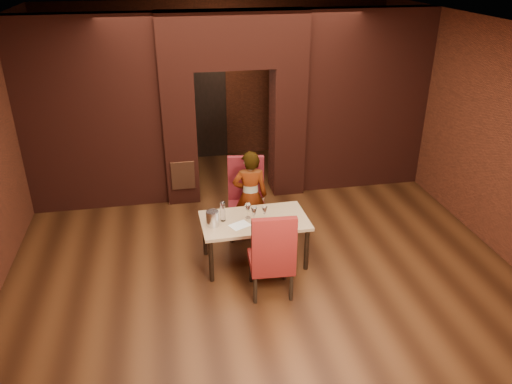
# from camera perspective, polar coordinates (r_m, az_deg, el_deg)

# --- Properties ---
(floor) EXTENTS (8.00, 8.00, 0.00)m
(floor) POSITION_cam_1_polar(r_m,az_deg,el_deg) (7.53, -0.04, -6.61)
(floor) COLOR #452411
(floor) RESTS_ON ground
(ceiling) EXTENTS (7.00, 8.00, 0.04)m
(ceiling) POSITION_cam_1_polar(r_m,az_deg,el_deg) (6.40, -0.05, 18.32)
(ceiling) COLOR silver
(ceiling) RESTS_ON ground
(wall_back) EXTENTS (7.00, 0.04, 3.20)m
(wall_back) POSITION_cam_1_polar(r_m,az_deg,el_deg) (10.59, -4.18, 12.51)
(wall_back) COLOR maroon
(wall_back) RESTS_ON ground
(wall_front) EXTENTS (7.00, 0.04, 3.20)m
(wall_front) POSITION_cam_1_polar(r_m,az_deg,el_deg) (3.52, 12.92, -19.03)
(wall_front) COLOR maroon
(wall_front) RESTS_ON ground
(wall_right) EXTENTS (0.04, 8.00, 3.20)m
(wall_right) POSITION_cam_1_polar(r_m,az_deg,el_deg) (8.17, 24.99, 6.04)
(wall_right) COLOR maroon
(wall_right) RESTS_ON ground
(pillar_left) EXTENTS (0.55, 0.55, 2.30)m
(pillar_left) POSITION_cam_1_polar(r_m,az_deg,el_deg) (8.73, -8.70, 6.25)
(pillar_left) COLOR maroon
(pillar_left) RESTS_ON ground
(pillar_right) EXTENTS (0.55, 0.55, 2.30)m
(pillar_right) POSITION_cam_1_polar(r_m,az_deg,el_deg) (8.98, 3.56, 7.07)
(pillar_right) COLOR maroon
(pillar_right) RESTS_ON ground
(lintel) EXTENTS (2.45, 0.55, 0.90)m
(lintel) POSITION_cam_1_polar(r_m,az_deg,el_deg) (8.42, -2.70, 17.04)
(lintel) COLOR maroon
(lintel) RESTS_ON ground
(wing_wall_left) EXTENTS (2.28, 0.35, 3.20)m
(wing_wall_left) POSITION_cam_1_polar(r_m,az_deg,el_deg) (8.67, -18.34, 8.22)
(wing_wall_left) COLOR maroon
(wing_wall_left) RESTS_ON ground
(wing_wall_right) EXTENTS (2.28, 0.35, 3.20)m
(wing_wall_right) POSITION_cam_1_polar(r_m,az_deg,el_deg) (9.29, 12.25, 10.08)
(wing_wall_right) COLOR maroon
(wing_wall_right) RESTS_ON ground
(vent_panel) EXTENTS (0.40, 0.03, 0.50)m
(vent_panel) POSITION_cam_1_polar(r_m,az_deg,el_deg) (8.68, -8.34, 1.88)
(vent_panel) COLOR #9C502D
(vent_panel) RESTS_ON ground
(rear_door) EXTENTS (0.90, 0.08, 2.10)m
(rear_door) POSITION_cam_1_polar(r_m,az_deg,el_deg) (10.63, -6.22, 9.42)
(rear_door) COLOR black
(rear_door) RESTS_ON ground
(rear_door_frame) EXTENTS (1.02, 0.04, 2.22)m
(rear_door_frame) POSITION_cam_1_polar(r_m,az_deg,el_deg) (10.60, -6.20, 9.36)
(rear_door_frame) COLOR black
(rear_door_frame) RESTS_ON ground
(dining_table) EXTENTS (1.49, 0.87, 0.69)m
(dining_table) POSITION_cam_1_polar(r_m,az_deg,el_deg) (7.09, -0.18, -5.57)
(dining_table) COLOR tan
(dining_table) RESTS_ON ground
(chair_far) EXTENTS (0.63, 0.63, 1.23)m
(chair_far) POSITION_cam_1_polar(r_m,az_deg,el_deg) (7.63, -1.10, -0.84)
(chair_far) COLOR maroon
(chair_far) RESTS_ON ground
(chair_near) EXTENTS (0.58, 0.58, 1.21)m
(chair_near) POSITION_cam_1_polar(r_m,az_deg,el_deg) (6.37, 1.72, -6.82)
(chair_near) COLOR maroon
(chair_near) RESTS_ON ground
(person_seated) EXTENTS (0.56, 0.40, 1.45)m
(person_seated) POSITION_cam_1_polar(r_m,az_deg,el_deg) (7.48, -0.67, -0.47)
(person_seated) COLOR white
(person_seated) RESTS_ON ground
(wine_glass_a) EXTENTS (0.09, 0.09, 0.21)m
(wine_glass_a) POSITION_cam_1_polar(r_m,az_deg,el_deg) (6.90, -0.93, -2.20)
(wine_glass_a) COLOR white
(wine_glass_a) RESTS_ON dining_table
(wine_glass_b) EXTENTS (0.08, 0.08, 0.21)m
(wine_glass_b) POSITION_cam_1_polar(r_m,az_deg,el_deg) (6.82, -0.23, -2.55)
(wine_glass_b) COLOR silver
(wine_glass_b) RESTS_ON dining_table
(wine_glass_c) EXTENTS (0.08, 0.08, 0.19)m
(wine_glass_c) POSITION_cam_1_polar(r_m,az_deg,el_deg) (6.87, 0.97, -2.41)
(wine_glass_c) COLOR white
(wine_glass_c) RESTS_ON dining_table
(tasting_sheet) EXTENTS (0.32, 0.29, 0.00)m
(tasting_sheet) POSITION_cam_1_polar(r_m,az_deg,el_deg) (6.76, -1.86, -3.82)
(tasting_sheet) COLOR white
(tasting_sheet) RESTS_ON dining_table
(wine_bucket) EXTENTS (0.17, 0.17, 0.21)m
(wine_bucket) POSITION_cam_1_polar(r_m,az_deg,el_deg) (6.74, -4.98, -3.03)
(wine_bucket) COLOR silver
(wine_bucket) RESTS_ON dining_table
(water_bottle) EXTENTS (0.07, 0.07, 0.30)m
(water_bottle) POSITION_cam_1_polar(r_m,az_deg,el_deg) (6.82, -3.82, -2.18)
(water_bottle) COLOR white
(water_bottle) RESTS_ON dining_table
(potted_plant) EXTENTS (0.46, 0.46, 0.38)m
(potted_plant) POSITION_cam_1_polar(r_m,az_deg,el_deg) (7.98, 3.95, -3.03)
(potted_plant) COLOR #265D1E
(potted_plant) RESTS_ON ground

